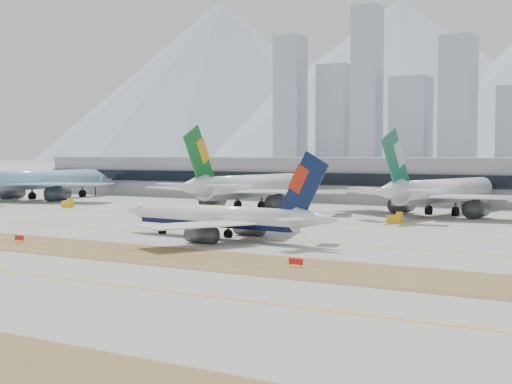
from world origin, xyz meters
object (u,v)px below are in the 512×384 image
Objects in this scene: widebody_eva at (247,188)px; terminal at (391,179)px; widebody_korean at (37,181)px; widebody_cathay at (440,193)px; taxiing_airliner at (223,218)px.

terminal is at bearing -18.57° from widebody_eva.
widebody_korean reaches higher than terminal.
widebody_korean is 1.12× the size of widebody_cathay.
widebody_eva is (87.11, -1.10, -0.24)m from widebody_korean.
widebody_korean is at bearing -151.61° from terminal.
terminal is at bearing 44.16° from widebody_cathay.
widebody_cathay is 59.71m from terminal.
widebody_eva is at bearing -57.60° from taxiing_airliner.
widebody_korean is 87.12m from widebody_eva.
widebody_eva is at bearing -88.98° from widebody_korean.
widebody_eva is at bearing 112.01° from widebody_cathay.
widebody_korean reaches higher than taxiing_airliner.
taxiing_airliner is at bearing -151.13° from widebody_eva.
widebody_korean is at bearing 105.45° from widebody_cathay.
terminal is (108.85, 58.83, 0.89)m from widebody_korean.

